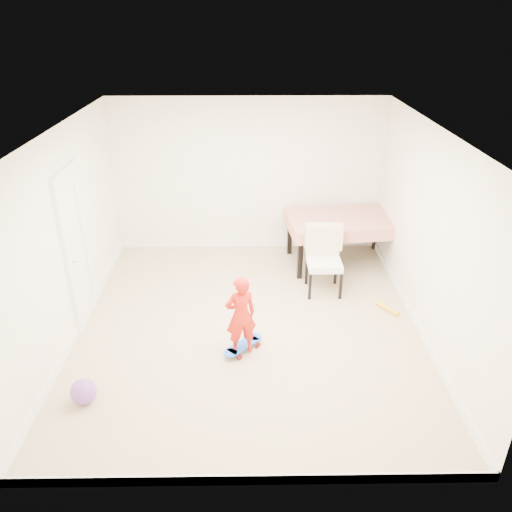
{
  "coord_description": "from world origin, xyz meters",
  "views": [
    {
      "loc": [
        0.02,
        -5.58,
        3.85
      ],
      "look_at": [
        0.1,
        0.2,
        0.95
      ],
      "focal_mm": 35.0,
      "sensor_mm": 36.0,
      "label": 1
    }
  ],
  "objects_px": {
    "dining_chair": "(324,261)",
    "balloon": "(83,392)",
    "skateboard": "(243,347)",
    "child": "(241,318)",
    "dining_table": "(341,240)"
  },
  "relations": [
    {
      "from": "dining_chair",
      "to": "skateboard",
      "type": "height_order",
      "value": "dining_chair"
    },
    {
      "from": "dining_table",
      "to": "dining_chair",
      "type": "distance_m",
      "value": 1.02
    },
    {
      "from": "dining_table",
      "to": "child",
      "type": "bearing_deg",
      "value": -129.68
    },
    {
      "from": "skateboard",
      "to": "child",
      "type": "xyz_separation_m",
      "value": [
        -0.02,
        -0.05,
        0.47
      ]
    },
    {
      "from": "dining_chair",
      "to": "child",
      "type": "relative_size",
      "value": 0.97
    },
    {
      "from": "balloon",
      "to": "dining_chair",
      "type": "bearing_deg",
      "value": 38.69
    },
    {
      "from": "dining_chair",
      "to": "balloon",
      "type": "distance_m",
      "value": 3.73
    },
    {
      "from": "balloon",
      "to": "skateboard",
      "type": "bearing_deg",
      "value": 27.29
    },
    {
      "from": "dining_table",
      "to": "skateboard",
      "type": "distance_m",
      "value": 2.87
    },
    {
      "from": "child",
      "to": "dining_chair",
      "type": "bearing_deg",
      "value": -147.23
    },
    {
      "from": "skateboard",
      "to": "dining_table",
      "type": "bearing_deg",
      "value": 9.57
    },
    {
      "from": "dining_chair",
      "to": "skateboard",
      "type": "distance_m",
      "value": 1.91
    },
    {
      "from": "balloon",
      "to": "child",
      "type": "bearing_deg",
      "value": 26.14
    },
    {
      "from": "dining_table",
      "to": "child",
      "type": "distance_m",
      "value": 2.91
    },
    {
      "from": "dining_table",
      "to": "child",
      "type": "xyz_separation_m",
      "value": [
        -1.61,
        -2.42,
        0.11
      ]
    }
  ]
}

